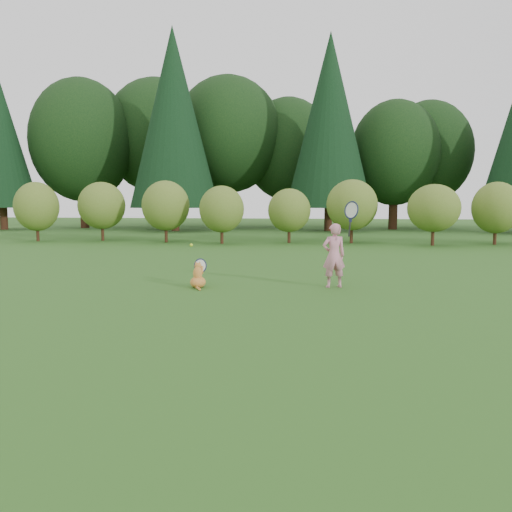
# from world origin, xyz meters

# --- Properties ---
(ground) EXTENTS (100.00, 100.00, 0.00)m
(ground) POSITION_xyz_m (0.00, 0.00, 0.00)
(ground) COLOR #1D4C15
(ground) RESTS_ON ground
(shrub_row) EXTENTS (28.00, 3.00, 2.80)m
(shrub_row) POSITION_xyz_m (0.00, 13.00, 1.40)
(shrub_row) COLOR #516820
(shrub_row) RESTS_ON ground
(woodland_backdrop) EXTENTS (48.00, 10.00, 15.00)m
(woodland_backdrop) POSITION_xyz_m (0.00, 23.00, 7.50)
(woodland_backdrop) COLOR black
(woodland_backdrop) RESTS_ON ground
(child) EXTENTS (0.80, 0.54, 2.03)m
(child) POSITION_xyz_m (1.79, 1.34, 0.71)
(child) COLOR pink
(child) RESTS_ON ground
(cat) EXTENTS (0.38, 0.76, 0.75)m
(cat) POSITION_xyz_m (-1.06, 0.91, 0.29)
(cat) COLOR #BE5624
(cat) RESTS_ON ground
(tennis_ball) EXTENTS (0.07, 0.07, 0.07)m
(tennis_ball) POSITION_xyz_m (-1.44, 1.76, 0.83)
(tennis_ball) COLOR #ABDB19
(tennis_ball) RESTS_ON ground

